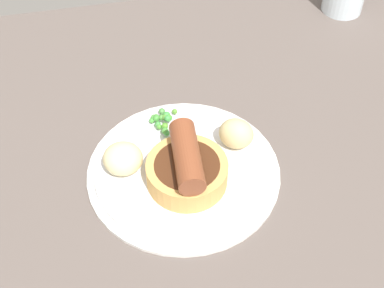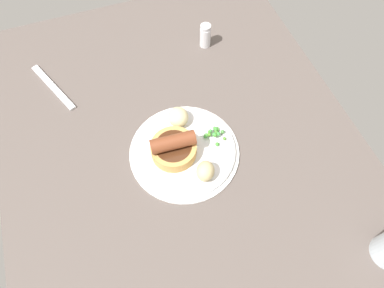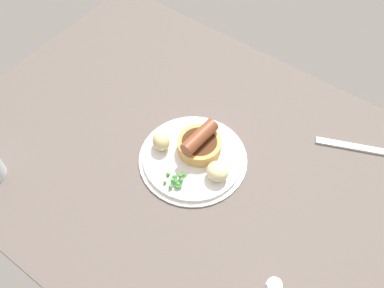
{
  "view_description": "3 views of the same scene",
  "coord_description": "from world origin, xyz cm",
  "px_view_note": "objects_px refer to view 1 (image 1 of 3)",
  "views": [
    {
      "loc": [
        -9.37,
        -41.9,
        56.34
      ],
      "look_at": [
        -0.13,
        0.97,
        7.17
      ],
      "focal_mm": 50.0,
      "sensor_mm": 36.0,
      "label": 1
    },
    {
      "loc": [
        32.75,
        -10.41,
        70.72
      ],
      "look_at": [
        -1.01,
        1.65,
        6.62
      ],
      "focal_mm": 32.0,
      "sensor_mm": 36.0,
      "label": 2
    },
    {
      "loc": [
        -33.01,
        43.29,
        83.98
      ],
      "look_at": [
        0.03,
        -1.63,
        6.08
      ],
      "focal_mm": 40.0,
      "sensor_mm": 36.0,
      "label": 3
    }
  ],
  "objects_px": {
    "sausage_pudding": "(187,169)",
    "potato_chunk_1": "(236,134)",
    "pea_pile": "(165,120)",
    "dinner_plate": "(184,171)",
    "potato_chunk_0": "(123,159)"
  },
  "relations": [
    {
      "from": "potato_chunk_1",
      "to": "pea_pile",
      "type": "bearing_deg",
      "value": 147.01
    },
    {
      "from": "dinner_plate",
      "to": "sausage_pudding",
      "type": "xyz_separation_m",
      "value": [
        -0.0,
        -0.02,
        0.03
      ]
    },
    {
      "from": "sausage_pudding",
      "to": "potato_chunk_1",
      "type": "xyz_separation_m",
      "value": [
        0.07,
        0.04,
        -0.0
      ]
    },
    {
      "from": "pea_pile",
      "to": "potato_chunk_0",
      "type": "relative_size",
      "value": 1.05
    },
    {
      "from": "dinner_plate",
      "to": "pea_pile",
      "type": "relative_size",
      "value": 4.74
    },
    {
      "from": "sausage_pudding",
      "to": "pea_pile",
      "type": "distance_m",
      "value": 0.1
    },
    {
      "from": "pea_pile",
      "to": "potato_chunk_1",
      "type": "bearing_deg",
      "value": -32.99
    },
    {
      "from": "potato_chunk_1",
      "to": "sausage_pudding",
      "type": "bearing_deg",
      "value": -148.55
    },
    {
      "from": "dinner_plate",
      "to": "potato_chunk_0",
      "type": "distance_m",
      "value": 0.08
    },
    {
      "from": "dinner_plate",
      "to": "potato_chunk_0",
      "type": "relative_size",
      "value": 4.95
    },
    {
      "from": "sausage_pudding",
      "to": "pea_pile",
      "type": "xyz_separation_m",
      "value": [
        -0.01,
        0.1,
        -0.01
      ]
    },
    {
      "from": "pea_pile",
      "to": "potato_chunk_1",
      "type": "height_order",
      "value": "potato_chunk_1"
    },
    {
      "from": "pea_pile",
      "to": "sausage_pudding",
      "type": "bearing_deg",
      "value": -84.29
    },
    {
      "from": "pea_pile",
      "to": "potato_chunk_1",
      "type": "distance_m",
      "value": 0.1
    },
    {
      "from": "dinner_plate",
      "to": "sausage_pudding",
      "type": "relative_size",
      "value": 2.47
    }
  ]
}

